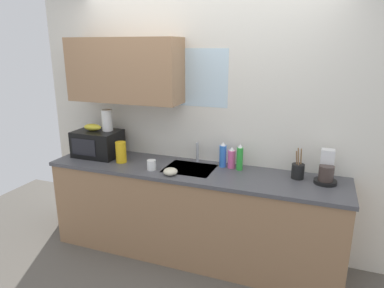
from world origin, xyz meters
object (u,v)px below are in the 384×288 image
Objects in this scene: dish_soap_bottle_blue at (223,155)px; utensil_crock at (298,171)px; coffee_maker at (326,171)px; dish_soap_bottle_pink at (232,158)px; microwave at (98,143)px; banana_bunch at (93,127)px; small_bowl at (170,172)px; paper_towel_roll at (107,120)px; dish_soap_bottle_green at (240,158)px; cereal_canister at (121,152)px; mug_white at (152,165)px.

dish_soap_bottle_blue is 0.87× the size of utensil_crock.
coffee_maker is 0.84m from dish_soap_bottle_pink.
microwave is 2.30× the size of banana_bunch.
microwave is at bearing 165.24° from small_bowl.
dish_soap_bottle_green is at bearing 2.03° from paper_towel_roll.
paper_towel_roll is (0.15, 0.05, 0.08)m from banana_bunch.
banana_bunch is 0.45m from cereal_canister.
paper_towel_roll is 1.95m from utensil_crock.
microwave is 2.23× the size of dish_soap_bottle_pink.
small_bowl is at bearing -147.65° from dish_soap_bottle_green.
utensil_crock is (0.61, -0.06, -0.03)m from dish_soap_bottle_pink.
utensil_crock is (1.92, 0.02, -0.31)m from paper_towel_roll.
cereal_canister is 0.63m from small_bowl.
mug_white is (0.77, -0.19, -0.26)m from banana_bunch.
utensil_crock is at bearing 16.52° from small_bowl.
cereal_canister is at bearing -170.20° from dish_soap_bottle_green.
banana_bunch is 0.79× the size of dish_soap_bottle_green.
dish_soap_bottle_blue is at bearing 178.57° from dish_soap_bottle_pink.
dish_soap_bottle_green is at bearing 20.56° from mug_white.
mug_white is at bearing -168.68° from utensil_crock.
paper_towel_roll reaches higher than dish_soap_bottle_green.
dish_soap_bottle_green reaches higher than cereal_canister.
banana_bunch is at bearing -178.07° from utensil_crock.
cereal_canister is (-1.07, -0.23, 0.01)m from dish_soap_bottle_pink.
banana_bunch is 0.91× the size of paper_towel_roll.
paper_towel_roll reaches higher than microwave.
dish_soap_bottle_green is (1.54, 0.10, -0.19)m from banana_bunch.
microwave is at bearing -152.83° from paper_towel_roll.
banana_bunch reaches higher than cereal_canister.
dish_soap_bottle_blue is 1.17× the size of cereal_canister.
dish_soap_bottle_pink is 0.61m from utensil_crock.
mug_white is (0.38, -0.09, -0.06)m from cereal_canister.
cereal_canister is (0.24, -0.15, -0.28)m from paper_towel_roll.
small_bowl is (0.22, -0.06, -0.02)m from mug_white.
utensil_crock is (0.70, -0.06, -0.05)m from dish_soap_bottle_blue.
utensil_crock reaches higher than mug_white.
cereal_canister is at bearing -32.01° from paper_towel_roll.
cereal_canister is (0.34, -0.10, -0.03)m from microwave.
banana_bunch is 2.08m from utensil_crock.
dish_soap_bottle_pink is at bearing -1.43° from dish_soap_bottle_blue.
paper_towel_roll reaches higher than cereal_canister.
mug_white is at bearing 164.74° from small_bowl.
microwave is at bearing -1.80° from banana_bunch.
microwave is at bearing -176.14° from dish_soap_bottle_green.
small_bowl is (-0.55, -0.35, -0.09)m from dish_soap_bottle_green.
microwave reaches higher than dish_soap_bottle_pink.
cereal_canister is at bearing -14.38° from banana_bunch.
cereal_canister is at bearing -16.13° from microwave.
paper_towel_roll is 1.34m from dish_soap_bottle_pink.
paper_towel_roll is 0.75m from mug_white.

